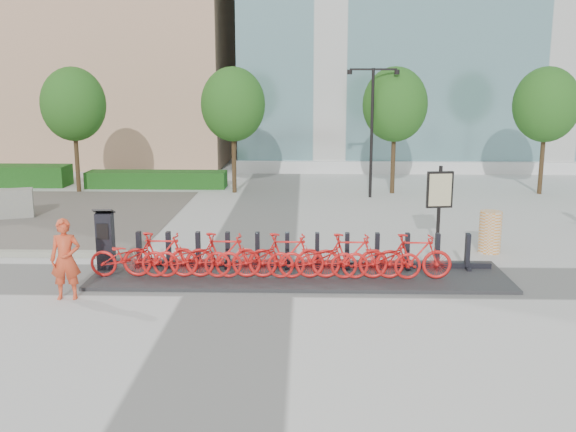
{
  "coord_description": "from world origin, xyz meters",
  "views": [
    {
      "loc": [
        1.42,
        -14.11,
        4.45
      ],
      "look_at": [
        1.0,
        1.5,
        1.2
      ],
      "focal_mm": 40.0,
      "sensor_mm": 36.0,
      "label": 1
    }
  ],
  "objects_px": {
    "bike_0": "(129,257)",
    "kiosk": "(105,240)",
    "construction_barrel": "(490,232)",
    "worker_red": "(66,259)",
    "map_sign": "(440,193)"
  },
  "relations": [
    {
      "from": "kiosk",
      "to": "map_sign",
      "type": "height_order",
      "value": "map_sign"
    },
    {
      "from": "kiosk",
      "to": "worker_red",
      "type": "bearing_deg",
      "value": -99.28
    },
    {
      "from": "worker_red",
      "to": "bike_0",
      "type": "bearing_deg",
      "value": 47.19
    },
    {
      "from": "bike_0",
      "to": "kiosk",
      "type": "bearing_deg",
      "value": 49.31
    },
    {
      "from": "bike_0",
      "to": "construction_barrel",
      "type": "xyz_separation_m",
      "value": [
        8.96,
        2.69,
        0.01
      ]
    },
    {
      "from": "kiosk",
      "to": "map_sign",
      "type": "distance_m",
      "value": 8.93
    },
    {
      "from": "worker_red",
      "to": "map_sign",
      "type": "height_order",
      "value": "map_sign"
    },
    {
      "from": "construction_barrel",
      "to": "map_sign",
      "type": "height_order",
      "value": "map_sign"
    },
    {
      "from": "bike_0",
      "to": "worker_red",
      "type": "relative_size",
      "value": 1.05
    },
    {
      "from": "construction_barrel",
      "to": "kiosk",
      "type": "bearing_deg",
      "value": -167.93
    },
    {
      "from": "bike_0",
      "to": "map_sign",
      "type": "bearing_deg",
      "value": -66.03
    },
    {
      "from": "kiosk",
      "to": "worker_red",
      "type": "distance_m",
      "value": 1.97
    },
    {
      "from": "bike_0",
      "to": "construction_barrel",
      "type": "bearing_deg",
      "value": -73.26
    },
    {
      "from": "worker_red",
      "to": "kiosk",
      "type": "bearing_deg",
      "value": 76.11
    },
    {
      "from": "construction_barrel",
      "to": "map_sign",
      "type": "xyz_separation_m",
      "value": [
        -1.23,
        0.74,
        0.91
      ]
    }
  ]
}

